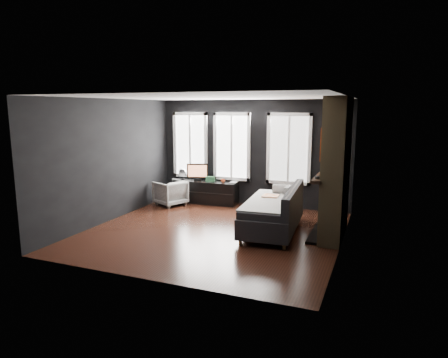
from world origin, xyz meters
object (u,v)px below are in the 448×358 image
at_px(mug, 223,180).
at_px(mantel_vase, 326,166).
at_px(armchair, 170,192).
at_px(book, 231,178).
at_px(sofa, 272,209).
at_px(monitor, 198,171).
at_px(media_console, 206,192).

xyz_separation_m(mug, mantel_vase, (2.74, -1.14, 0.68)).
bearing_deg(armchair, mug, 137.59).
bearing_deg(armchair, book, 138.48).
height_order(sofa, mug, sofa).
relative_size(monitor, mantel_vase, 2.88).
bearing_deg(sofa, monitor, 140.86).
bearing_deg(monitor, armchair, -151.63).
bearing_deg(book, media_console, -176.27).
height_order(media_console, mug, mug).
distance_m(monitor, mug, 0.76).
xyz_separation_m(media_console, mantel_vase, (3.25, -1.19, 1.03)).
bearing_deg(sofa, mantel_vase, 27.57).
height_order(sofa, media_console, sofa).
relative_size(armchair, book, 2.98).
bearing_deg(monitor, sofa, -52.66).
bearing_deg(mantel_vase, media_console, 159.89).
xyz_separation_m(sofa, media_console, (-2.30, 1.78, -0.18)).
bearing_deg(media_console, mantel_vase, -22.41).
height_order(monitor, mug, monitor).
bearing_deg(mug, book, 29.65).
bearing_deg(media_console, monitor, -174.88).
distance_m(sofa, book, 2.45).
bearing_deg(book, mug, -150.35).
xyz_separation_m(monitor, mug, (0.74, -0.02, -0.20)).
xyz_separation_m(monitor, book, (0.91, 0.07, -0.14)).
xyz_separation_m(book, mantel_vase, (2.57, -1.23, 0.62)).
relative_size(media_console, mug, 15.36).
distance_m(media_console, mug, 0.62).
height_order(sofa, book, sofa).
relative_size(monitor, mug, 5.16).
bearing_deg(armchair, mantel_vase, 106.30).
distance_m(media_console, book, 0.80).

